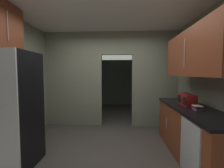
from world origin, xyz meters
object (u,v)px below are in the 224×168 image
object	(u,v)px
boombox	(187,100)
book_stack	(197,108)
refrigerator	(10,110)
dishwasher	(189,152)

from	to	relation	value
boombox	book_stack	world-z (taller)	boombox
refrigerator	boombox	bearing A→B (deg)	11.00
dishwasher	book_stack	size ratio (longest dim) A/B	5.11
refrigerator	book_stack	size ratio (longest dim) A/B	11.08
book_stack	refrigerator	bearing A→B (deg)	-176.37
book_stack	boombox	bearing A→B (deg)	89.42
boombox	book_stack	size ratio (longest dim) A/B	2.40
dishwasher	boombox	world-z (taller)	boombox
dishwasher	book_stack	world-z (taller)	book_stack
refrigerator	boombox	xyz separation A→B (m)	(2.96, 0.58, 0.10)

